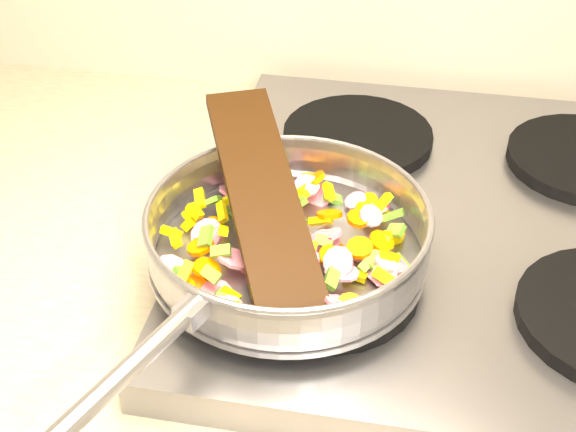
# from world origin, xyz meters

# --- Properties ---
(cooktop) EXTENTS (0.60, 0.60, 0.04)m
(cooktop) POSITION_xyz_m (-0.70, 1.67, 0.92)
(cooktop) COLOR #939399
(cooktop) RESTS_ON counter_top
(grate_fl) EXTENTS (0.19, 0.19, 0.02)m
(grate_fl) POSITION_xyz_m (-0.84, 1.52, 0.95)
(grate_fl) COLOR black
(grate_fl) RESTS_ON cooktop
(grate_bl) EXTENTS (0.19, 0.19, 0.02)m
(grate_bl) POSITION_xyz_m (-0.84, 1.81, 0.95)
(grate_bl) COLOR black
(grate_bl) RESTS_ON cooktop
(saute_pan) EXTENTS (0.33, 0.47, 0.06)m
(saute_pan) POSITION_xyz_m (-0.88, 1.54, 0.99)
(saute_pan) COLOR #9E9EA5
(saute_pan) RESTS_ON grate_fl
(vegetable_heap) EXTENTS (0.26, 0.25, 0.05)m
(vegetable_heap) POSITION_xyz_m (-0.88, 1.56, 0.98)
(vegetable_heap) COLOR #FF7300
(vegetable_heap) RESTS_ON saute_pan
(wooden_spatula) EXTENTS (0.18, 0.30, 0.08)m
(wooden_spatula) POSITION_xyz_m (-0.91, 1.57, 1.01)
(wooden_spatula) COLOR black
(wooden_spatula) RESTS_ON saute_pan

